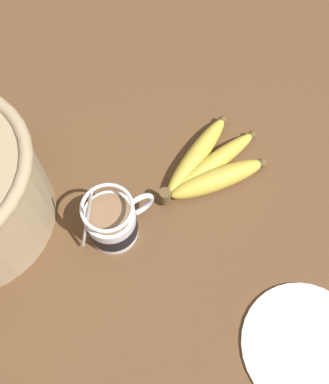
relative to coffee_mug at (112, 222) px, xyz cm
name	(u,v)px	position (x,y,z in cm)	size (l,w,h in cm)	color
table	(144,206)	(6.98, 2.26, -6.02)	(126.67, 126.67, 3.72)	brown
coffee_mug	(112,222)	(0.00, 0.00, 0.00)	(13.76, 8.36, 16.98)	silver
banana_bunch	(209,167)	(19.93, 1.38, -2.34)	(22.39, 14.93, 4.21)	brown
small_plate	(305,347)	(15.56, -31.20, -3.86)	(19.25, 19.25, 0.60)	white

